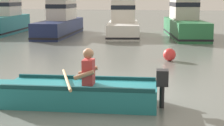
{
  "coord_description": "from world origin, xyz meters",
  "views": [
    {
      "loc": [
        2.31,
        -8.08,
        2.2
      ],
      "look_at": [
        -0.12,
        1.01,
        0.55
      ],
      "focal_mm": 59.9,
      "sensor_mm": 36.0,
      "label": 1
    }
  ],
  "objects_px": {
    "moored_boat_green": "(184,21)",
    "moored_boat_teal": "(3,19)",
    "moored_boat_navy": "(60,21)",
    "moored_boat_white": "(123,22)",
    "rowboat_with_person": "(78,93)",
    "mooring_buoy": "(169,55)"
  },
  "relations": [
    {
      "from": "rowboat_with_person",
      "to": "mooring_buoy",
      "type": "bearing_deg",
      "value": 78.46
    },
    {
      "from": "mooring_buoy",
      "to": "moored_boat_navy",
      "type": "bearing_deg",
      "value": 133.76
    },
    {
      "from": "moored_boat_teal",
      "to": "mooring_buoy",
      "type": "height_order",
      "value": "moored_boat_teal"
    },
    {
      "from": "rowboat_with_person",
      "to": "moored_boat_white",
      "type": "bearing_deg",
      "value": 99.6
    },
    {
      "from": "moored_boat_navy",
      "to": "moored_boat_white",
      "type": "bearing_deg",
      "value": 10.22
    },
    {
      "from": "rowboat_with_person",
      "to": "mooring_buoy",
      "type": "height_order",
      "value": "rowboat_with_person"
    },
    {
      "from": "rowboat_with_person",
      "to": "moored_boat_navy",
      "type": "distance_m",
      "value": 14.89
    },
    {
      "from": "moored_boat_green",
      "to": "moored_boat_teal",
      "type": "bearing_deg",
      "value": -175.51
    },
    {
      "from": "rowboat_with_person",
      "to": "moored_boat_green",
      "type": "distance_m",
      "value": 14.7
    },
    {
      "from": "moored_boat_navy",
      "to": "mooring_buoy",
      "type": "relative_size",
      "value": 15.37
    },
    {
      "from": "moored_boat_white",
      "to": "moored_boat_green",
      "type": "height_order",
      "value": "moored_boat_green"
    },
    {
      "from": "rowboat_with_person",
      "to": "moored_boat_white",
      "type": "xyz_separation_m",
      "value": [
        -2.41,
        14.24,
        0.57
      ]
    },
    {
      "from": "rowboat_with_person",
      "to": "moored_boat_teal",
      "type": "bearing_deg",
      "value": 125.93
    },
    {
      "from": "rowboat_with_person",
      "to": "moored_boat_teal",
      "type": "xyz_separation_m",
      "value": [
        -9.98,
        13.78,
        0.61
      ]
    },
    {
      "from": "moored_boat_green",
      "to": "moored_boat_navy",
      "type": "bearing_deg",
      "value": -171.54
    },
    {
      "from": "moored_boat_navy",
      "to": "mooring_buoy",
      "type": "height_order",
      "value": "moored_boat_navy"
    },
    {
      "from": "rowboat_with_person",
      "to": "mooring_buoy",
      "type": "xyz_separation_m",
      "value": [
        1.22,
        5.97,
        -0.03
      ]
    },
    {
      "from": "moored_boat_green",
      "to": "mooring_buoy",
      "type": "relative_size",
      "value": 15.54
    },
    {
      "from": "rowboat_with_person",
      "to": "moored_boat_green",
      "type": "height_order",
      "value": "moored_boat_green"
    },
    {
      "from": "moored_boat_teal",
      "to": "moored_boat_navy",
      "type": "relative_size",
      "value": 0.84
    },
    {
      "from": "moored_boat_teal",
      "to": "moored_boat_green",
      "type": "xyz_separation_m",
      "value": [
        11.07,
        0.87,
        0.03
      ]
    },
    {
      "from": "mooring_buoy",
      "to": "moored_boat_teal",
      "type": "bearing_deg",
      "value": 145.12
    }
  ]
}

